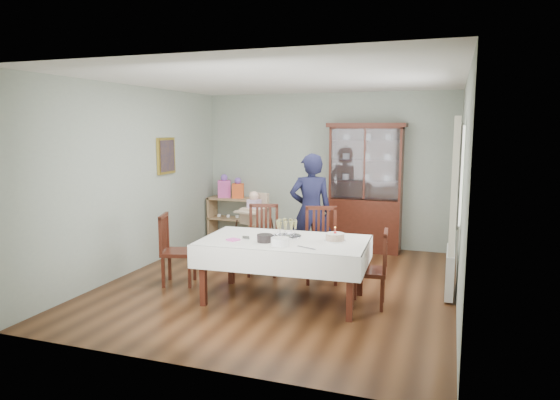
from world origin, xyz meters
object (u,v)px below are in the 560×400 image
at_px(dining_table, 284,270).
at_px(chair_far_left, 263,254).
at_px(china_cabinet, 366,186).
at_px(birthday_cake, 335,237).
at_px(chair_far_right, 321,260).
at_px(champagne_tray, 287,232).
at_px(gift_bag_pink, 224,187).
at_px(chair_end_right, 370,284).
at_px(sideboard, 232,218).
at_px(gift_bag_orange, 238,189).
at_px(chair_end_left, 178,263).
at_px(high_chair, 254,232).
at_px(woman, 311,211).

bearing_deg(dining_table, chair_far_left, 123.86).
height_order(china_cabinet, birthday_cake, china_cabinet).
height_order(chair_far_right, champagne_tray, chair_far_right).
distance_m(champagne_tray, gift_bag_pink, 3.45).
bearing_deg(chair_end_right, sideboard, -137.24).
height_order(chair_end_right, gift_bag_orange, gift_bag_orange).
relative_size(chair_end_left, high_chair, 0.87).
distance_m(chair_end_left, high_chair, 1.68).
bearing_deg(china_cabinet, sideboard, 179.51).
bearing_deg(dining_table, woman, 93.49).
bearing_deg(high_chair, chair_far_right, -18.34).
relative_size(chair_end_left, woman, 0.55).
bearing_deg(gift_bag_orange, woman, -37.01).
relative_size(woman, high_chair, 1.59).
bearing_deg(chair_end_left, chair_far_left, -65.69).
bearing_deg(sideboard, gift_bag_orange, -8.78).
distance_m(high_chair, birthday_cake, 2.39).
height_order(champagne_tray, gift_bag_orange, gift_bag_orange).
distance_m(chair_far_left, champagne_tray, 1.17).
height_order(chair_far_left, chair_end_right, chair_far_left).
height_order(champagne_tray, gift_bag_pink, gift_bag_pink).
height_order(sideboard, chair_end_right, chair_end_right).
bearing_deg(high_chair, china_cabinet, 48.38).
bearing_deg(gift_bag_pink, chair_far_left, -51.42).
height_order(woman, gift_bag_pink, woman).
distance_m(chair_far_right, gift_bag_orange, 2.94).
bearing_deg(birthday_cake, chair_far_right, 114.87).
distance_m(sideboard, chair_end_right, 4.07).
relative_size(dining_table, high_chair, 1.89).
relative_size(sideboard, chair_end_left, 0.95).
height_order(sideboard, birthday_cake, birthday_cake).
height_order(chair_end_left, champagne_tray, champagne_tray).
distance_m(chair_far_right, birthday_cake, 1.01).
bearing_deg(chair_far_right, high_chair, 130.44).
xyz_separation_m(china_cabinet, chair_far_right, (-0.27, -1.94, -0.82)).
relative_size(chair_far_right, birthday_cake, 3.93).
relative_size(chair_far_right, woman, 0.59).
distance_m(china_cabinet, high_chair, 2.06).
distance_m(chair_end_right, birthday_cake, 0.68).
bearing_deg(dining_table, chair_end_right, 8.12).
bearing_deg(chair_far_left, high_chair, 103.76).
xyz_separation_m(dining_table, chair_far_left, (-0.65, 0.97, -0.09)).
bearing_deg(gift_bag_pink, birthday_cake, -44.84).
bearing_deg(high_chair, champagne_tray, -42.00).
bearing_deg(chair_far_left, birthday_cake, -50.48).
height_order(chair_far_left, chair_far_right, chair_far_right).
height_order(chair_far_left, chair_end_left, chair_far_left).
xyz_separation_m(woman, gift_bag_orange, (-1.78, 1.34, 0.11)).
xyz_separation_m(chair_far_left, chair_far_right, (0.88, -0.06, 0.01)).
xyz_separation_m(high_chair, gift_bag_orange, (-0.77, 1.10, 0.54)).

